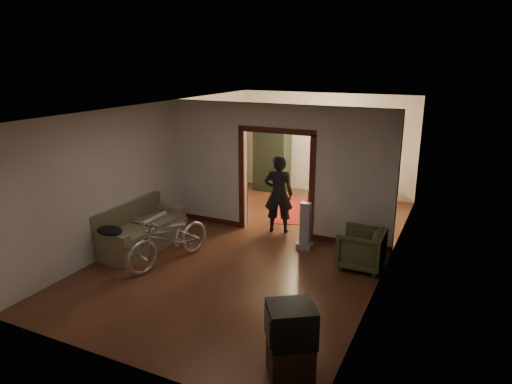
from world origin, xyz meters
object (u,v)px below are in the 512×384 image
Objects in this scene: sofa at (141,226)px; armchair at (361,249)px; bicycle at (170,238)px; person at (279,194)px; desk at (357,189)px; locker at (272,157)px.

sofa is 4.34m from armchair.
bicycle reaches higher than armchair.
person reaches higher than sofa.
sofa is 2.97m from person.
person reaches higher than bicycle.
person reaches higher than desk.
armchair is at bearing 15.15° from sofa.
armchair is 0.41× the size of locker.
bicycle is 0.96× the size of locker.
person is 3.33m from locker.
sofa reaches higher than desk.
armchair is 0.76× the size of desk.
person is 0.88× the size of locker.
desk is (1.10, 2.76, -0.48)m from person.
armchair is at bearing -82.82° from desk.
person is (2.17, 1.99, 0.41)m from sofa.
sofa is at bearing 172.55° from bicycle.
locker is at bearing 167.62° from desk.
bicycle is at bearing 48.63° from person.
sofa is at bearing 28.02° from person.
person is at bearing 76.89° from bicycle.
sofa is 5.07m from locker.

